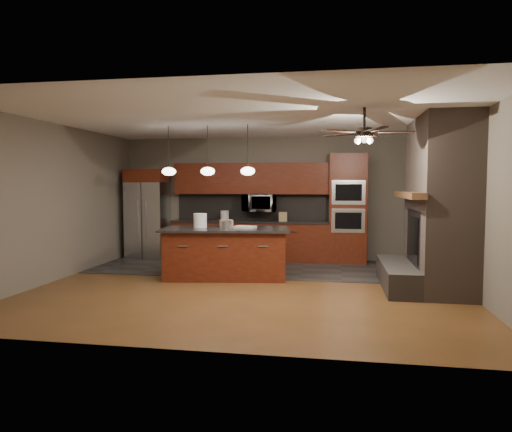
% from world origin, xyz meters
% --- Properties ---
extents(ground, '(7.00, 7.00, 0.00)m').
position_xyz_m(ground, '(0.00, 0.00, 0.00)').
color(ground, brown).
rests_on(ground, ground).
extents(ceiling, '(7.00, 6.00, 0.02)m').
position_xyz_m(ceiling, '(0.00, 0.00, 2.80)').
color(ceiling, white).
rests_on(ceiling, back_wall).
extents(back_wall, '(7.00, 0.02, 2.80)m').
position_xyz_m(back_wall, '(0.00, 3.00, 1.40)').
color(back_wall, '#686053').
rests_on(back_wall, ground).
extents(right_wall, '(0.02, 6.00, 2.80)m').
position_xyz_m(right_wall, '(3.50, 0.00, 1.40)').
color(right_wall, '#686053').
rests_on(right_wall, ground).
extents(left_wall, '(0.02, 6.00, 2.80)m').
position_xyz_m(left_wall, '(-3.50, 0.00, 1.40)').
color(left_wall, '#686053').
rests_on(left_wall, ground).
extents(slate_tile_patch, '(7.00, 2.40, 0.01)m').
position_xyz_m(slate_tile_patch, '(0.00, 1.80, 0.01)').
color(slate_tile_patch, '#32302D').
rests_on(slate_tile_patch, ground).
extents(fireplace_column, '(1.30, 2.10, 2.80)m').
position_xyz_m(fireplace_column, '(3.04, 0.40, 1.30)').
color(fireplace_column, brown).
rests_on(fireplace_column, ground).
extents(back_cabinetry, '(3.59, 0.64, 2.20)m').
position_xyz_m(back_cabinetry, '(-0.48, 2.74, 0.89)').
color(back_cabinetry, maroon).
rests_on(back_cabinetry, ground).
extents(oven_tower, '(0.80, 0.63, 2.38)m').
position_xyz_m(oven_tower, '(1.70, 2.69, 1.19)').
color(oven_tower, maroon).
rests_on(oven_tower, ground).
extents(microwave, '(0.73, 0.41, 0.50)m').
position_xyz_m(microwave, '(-0.27, 2.75, 1.30)').
color(microwave, silver).
rests_on(microwave, back_cabinetry).
extents(refrigerator, '(0.88, 0.75, 2.06)m').
position_xyz_m(refrigerator, '(-2.89, 2.62, 1.03)').
color(refrigerator, silver).
rests_on(refrigerator, ground).
extents(kitchen_island, '(2.44, 1.36, 0.92)m').
position_xyz_m(kitchen_island, '(-0.56, 0.66, 0.46)').
color(kitchen_island, maroon).
rests_on(kitchen_island, ground).
extents(white_bucket, '(0.30, 0.30, 0.26)m').
position_xyz_m(white_bucket, '(-1.04, 0.67, 1.05)').
color(white_bucket, white).
rests_on(white_bucket, kitchen_island).
extents(paint_can, '(0.26, 0.26, 0.13)m').
position_xyz_m(paint_can, '(-0.54, 0.60, 0.99)').
color(paint_can, '#B4B4B9').
rests_on(paint_can, kitchen_island).
extents(paint_tray, '(0.42, 0.34, 0.04)m').
position_xyz_m(paint_tray, '(-0.21, 0.75, 0.94)').
color(paint_tray, silver).
rests_on(paint_tray, kitchen_island).
extents(cardboard_box, '(0.27, 0.25, 0.14)m').
position_xyz_m(cardboard_box, '(-0.58, 0.83, 0.99)').
color(cardboard_box, '#9F6E52').
rests_on(cardboard_box, kitchen_island).
extents(counter_bucket, '(0.20, 0.20, 0.22)m').
position_xyz_m(counter_bucket, '(-1.07, 2.70, 1.01)').
color(counter_bucket, silver).
rests_on(counter_bucket, back_cabinetry).
extents(counter_box, '(0.20, 0.16, 0.20)m').
position_xyz_m(counter_box, '(0.28, 2.65, 1.00)').
color(counter_box, '#A48A54').
rests_on(counter_box, back_cabinetry).
extents(pendant_left, '(0.26, 0.26, 0.92)m').
position_xyz_m(pendant_left, '(-1.65, 0.70, 1.96)').
color(pendant_left, black).
rests_on(pendant_left, ceiling).
extents(pendant_center, '(0.26, 0.26, 0.92)m').
position_xyz_m(pendant_center, '(-0.90, 0.70, 1.96)').
color(pendant_center, black).
rests_on(pendant_center, ceiling).
extents(pendant_right, '(0.26, 0.26, 0.92)m').
position_xyz_m(pendant_right, '(-0.15, 0.70, 1.96)').
color(pendant_right, black).
rests_on(pendant_right, ceiling).
extents(ceiling_fan, '(1.27, 1.33, 0.41)m').
position_xyz_m(ceiling_fan, '(1.80, -0.80, 2.46)').
color(ceiling_fan, black).
rests_on(ceiling_fan, ceiling).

